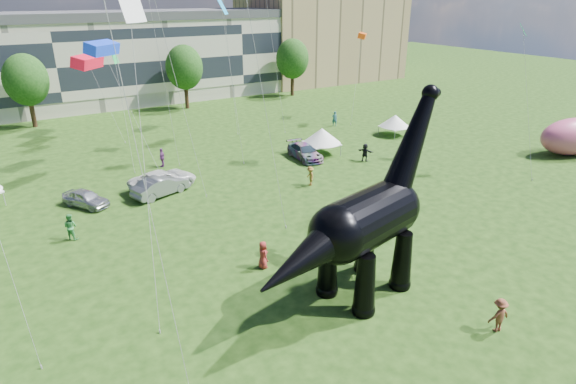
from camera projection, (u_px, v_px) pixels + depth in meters
ground at (415, 324)px, 24.32m from camera, size 220.00×220.00×0.00m
terrace_row at (51, 67)px, 66.86m from camera, size 78.00×11.00×12.00m
apartment_block at (321, 19)px, 90.59m from camera, size 28.00×18.00×22.00m
tree_mid_left at (25, 76)px, 57.73m from camera, size 5.20×5.20×9.44m
tree_mid_right at (184, 64)px, 67.44m from camera, size 5.20×5.20×9.44m
tree_far_right at (292, 56)px, 76.17m from camera, size 5.20×5.20×9.44m
dinosaur_sculpture at (361, 225)px, 25.13m from camera, size 13.84×5.32×11.30m
car_silver at (86, 198)px, 37.52m from camera, size 3.46×4.19×1.35m
car_grey at (161, 186)px, 39.57m from camera, size 5.15×3.10×1.60m
car_white at (163, 180)px, 40.93m from camera, size 6.10×3.63×1.59m
car_dark at (305, 152)px, 48.32m from camera, size 2.52×5.22×1.47m
gazebo_near at (322, 136)px, 49.36m from camera, size 4.29×4.29×2.73m
gazebo_far at (395, 121)px, 56.03m from camera, size 3.71×3.71×2.42m
inflatable_pink at (574, 136)px, 49.21m from camera, size 8.39×5.77×3.82m
visitors at (248, 201)px, 36.50m from camera, size 45.18×36.88×1.86m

